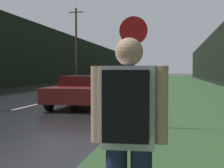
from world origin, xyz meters
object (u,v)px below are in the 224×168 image
object	(u,v)px
stop_sign	(133,59)
car_passing_far	(139,78)
hitchhiker_with_backpack	(128,133)
car_passing_near	(84,90)

from	to	relation	value
stop_sign	car_passing_far	world-z (taller)	stop_sign
hitchhiker_with_backpack	car_passing_far	world-z (taller)	hitchhiker_with_backpack
hitchhiker_with_backpack	car_passing_far	bearing A→B (deg)	92.96
car_passing_near	car_passing_far	bearing A→B (deg)	-90.00
stop_sign	car_passing_far	xyz separation A→B (m)	(-2.59, 24.53, -0.98)
hitchhiker_with_backpack	car_passing_far	size ratio (longest dim) A/B	0.35
stop_sign	hitchhiker_with_backpack	xyz separation A→B (m)	(0.68, -5.53, -0.78)
stop_sign	car_passing_far	distance (m)	24.69
car_passing_near	stop_sign	bearing A→B (deg)	120.15
hitchhiker_with_backpack	car_passing_far	distance (m)	30.24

